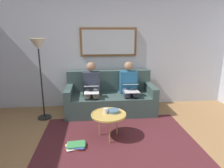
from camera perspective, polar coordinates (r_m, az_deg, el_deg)
name	(u,v)px	position (r m, az deg, el deg)	size (l,w,h in m)	color
wall_rear	(108,53)	(4.80, -1.09, 9.10)	(6.00, 0.12, 2.60)	#B7BCC6
area_rug	(117,138)	(3.51, 1.45, -15.47)	(2.60, 1.80, 0.01)	#4C1E23
couch	(110,98)	(4.53, -0.53, -4.03)	(1.96, 0.90, 0.90)	#384C47
framed_mirror	(109,42)	(4.69, -1.01, 12.03)	(1.32, 0.05, 0.66)	brown
coffee_table	(109,115)	(3.35, -0.99, -8.89)	(0.59, 0.59, 0.45)	tan
cup	(105,111)	(3.35, -1.93, -7.81)	(0.07, 0.07, 0.09)	silver
bowl	(113,111)	(3.39, 0.42, -7.83)	(0.20, 0.20, 0.05)	slate
person_left	(129,86)	(4.44, 4.95, -0.49)	(0.38, 0.58, 1.14)	#235B84
laptop_silver	(131,88)	(4.21, 5.55, -1.03)	(0.31, 0.37, 0.16)	silver
person_right	(91,87)	(4.36, -5.96, -0.78)	(0.38, 0.58, 1.14)	#2D3342
laptop_white	(91,89)	(4.12, -5.96, -1.48)	(0.30, 0.33, 0.14)	white
magazine_stack	(76,146)	(3.32, -10.49, -17.16)	(0.34, 0.26, 0.05)	red
standing_lamp	(39,53)	(4.16, -20.44, 8.33)	(0.32, 0.32, 1.66)	black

